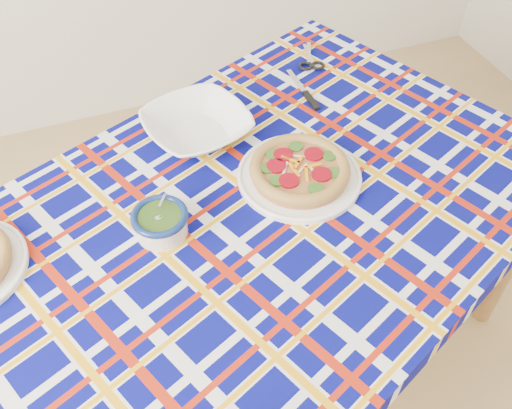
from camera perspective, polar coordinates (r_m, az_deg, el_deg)
name	(u,v)px	position (r m, az deg, el deg)	size (l,w,h in m)	color
dining_table	(246,239)	(1.36, -0.99, -3.43)	(1.78, 1.48, 0.71)	brown
tablecloth	(246,232)	(1.34, -1.00, -2.79)	(1.55, 0.98, 0.10)	#050864
main_focaccia_plate	(300,170)	(1.37, 4.39, 3.51)	(0.31, 0.31, 0.06)	#A4633A
pesto_bowl	(160,221)	(1.26, -9.54, -1.65)	(0.13, 0.13, 0.07)	#1E390F
serving_bowl	(197,126)	(1.49, -5.91, 7.77)	(0.26, 0.26, 0.06)	white
table_knife	(297,82)	(1.70, 4.16, 12.13)	(0.22, 0.02, 0.01)	silver
kitchen_scissors	(309,53)	(1.82, 5.30, 14.84)	(0.18, 0.08, 0.01)	silver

